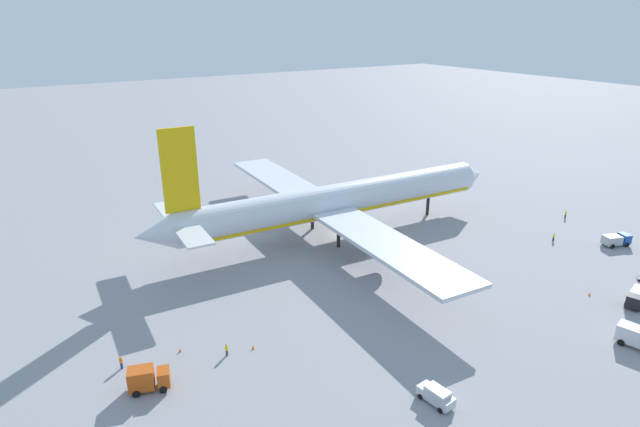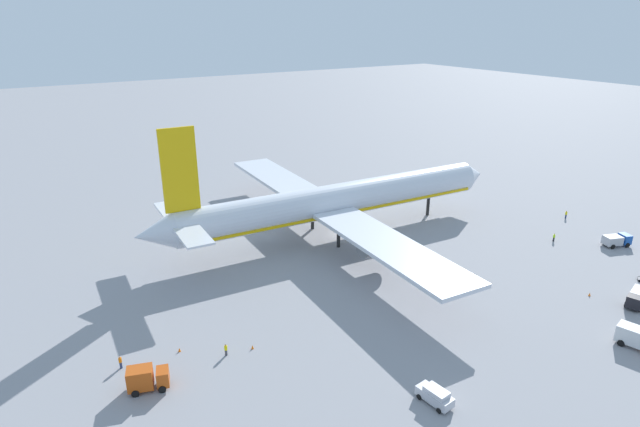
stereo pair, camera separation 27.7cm
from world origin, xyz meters
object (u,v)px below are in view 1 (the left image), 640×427
Objects in this scene: service_truck_2 at (616,239)px; service_van at (436,395)px; ground_worker_0 at (121,362)px; traffic_cone_1 at (590,294)px; service_truck_1 at (147,378)px; traffic_cone_2 at (253,347)px; service_truck_0 at (637,297)px; service_truck_3 at (638,337)px; airliner at (333,202)px; traffic_cone_0 at (283,174)px; ground_worker_2 at (227,350)px; traffic_cone_3 at (180,350)px; ground_worker_3 at (566,214)px; ground_worker_1 at (554,237)px.

service_truck_2 reaches higher than service_van.
ground_worker_0 reaches higher than traffic_cone_1.
service_truck_1 is 9.38× the size of traffic_cone_2.
service_truck_0 is at bearing -20.84° from traffic_cone_2.
airliner is at bearing 104.15° from service_truck_3.
service_truck_0 is 91.93m from traffic_cone_0.
service_truck_2 is at bearing 12.76° from service_van.
ground_worker_2 is (-58.72, 21.53, -0.39)m from service_truck_0.
service_truck_1 is 90.60m from traffic_cone_0.
traffic_cone_3 is at bearing 43.80° from service_truck_1.
ground_worker_2 is at bearing -142.60° from airliner.
ground_worker_3 is 3.21× the size of traffic_cone_0.
ground_worker_2 is 83.37m from traffic_cone_0.
traffic_cone_1 is (9.15, -85.68, 0.00)m from traffic_cone_0.
service_truck_1 reaches higher than ground_worker_0.
service_truck_1 is 0.88× the size of service_truck_3.
service_truck_1 reaches higher than service_truck_3.
traffic_cone_0 is at bearing 51.39° from service_truck_1.
service_truck_2 is 3.29× the size of ground_worker_2.
service_truck_2 is 78.07m from ground_worker_2.
ground_worker_3 is 3.21× the size of traffic_cone_1.
traffic_cone_1 is at bearing 7.46° from service_van.
service_truck_0 is 62.54m from ground_worker_2.
ground_worker_1 is 73.00m from traffic_cone_0.
traffic_cone_2 is at bearing -17.90° from ground_worker_0.
service_van is at bearing -41.46° from ground_worker_0.
service_truck_2 is 3.18× the size of ground_worker_0.
airliner is 44.99× the size of ground_worker_0.
traffic_cone_1 is at bearing -17.10° from ground_worker_0.
ground_worker_3 is 79.58m from traffic_cone_2.
airliner is 143.55× the size of traffic_cone_1.
service_truck_2 is 11.38m from ground_worker_1.
service_truck_3 reaches higher than traffic_cone_0.
service_van is 2.59× the size of ground_worker_3.
service_truck_0 is at bearing -20.19° from ground_worker_0.
service_truck_1 is 6.17m from ground_worker_0.
ground_worker_1 is 0.96× the size of ground_worker_2.
traffic_cone_1 is (-3.55, 5.36, -0.98)m from service_truck_0.
ground_worker_1 is 21.85m from traffic_cone_1.
service_truck_1 is (-44.51, -27.26, -5.67)m from airliner.
traffic_cone_1 is (-27.61, -22.95, -0.62)m from ground_worker_3.
service_truck_1 reaches higher than service_truck_2.
airliner is 17.24× the size of service_van.
ground_worker_3 is at bearing 4.93° from service_truck_1.
ground_worker_2 is (-77.72, 7.40, -0.40)m from service_truck_2.
service_van is at bearing -57.18° from traffic_cone_2.
traffic_cone_1 is at bearing -12.78° from service_truck_1.
service_truck_0 reaches higher than traffic_cone_1.
ground_worker_0 is at bearing 138.54° from service_van.
ground_worker_2 is at bearing -123.50° from traffic_cone_0.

